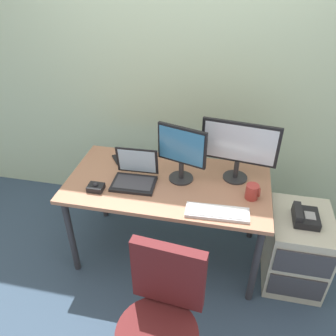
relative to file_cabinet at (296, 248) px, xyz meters
name	(u,v)px	position (x,y,z in m)	size (l,w,h in m)	color
ground_plane	(168,251)	(-0.98, 0.04, -0.29)	(8.00, 8.00, 0.00)	#33465C
back_wall	(187,61)	(-0.98, 0.77, 1.11)	(6.00, 0.10, 2.80)	#B7CDAA
desk	(168,190)	(-0.98, 0.04, 0.36)	(1.48, 0.76, 0.74)	#A36E52
file_cabinet	(296,248)	(0.00, 0.00, 0.00)	(0.42, 0.53, 0.59)	#BAB6A1
desk_phone	(305,217)	(-0.01, -0.02, 0.33)	(0.17, 0.20, 0.09)	black
office_chair	(161,331)	(-0.82, -0.91, 0.14)	(0.52, 0.52, 0.95)	black
monitor_main	(239,146)	(-0.51, 0.19, 0.71)	(0.54, 0.18, 0.46)	#262628
monitor_side	(182,151)	(-0.90, 0.09, 0.69)	(0.36, 0.18, 0.43)	#262628
keyboard	(217,212)	(-0.60, -0.24, 0.45)	(0.42, 0.15, 0.03)	silver
laptop	(135,175)	(-1.22, 0.00, 0.50)	(0.32, 0.27, 0.24)	black
trackball_mouse	(96,187)	(-1.46, -0.16, 0.46)	(0.11, 0.09, 0.07)	black
coffee_mug	(252,192)	(-0.38, -0.03, 0.49)	(0.10, 0.09, 0.11)	#A2332D
cell_phone	(118,159)	(-1.44, 0.25, 0.45)	(0.07, 0.14, 0.01)	black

